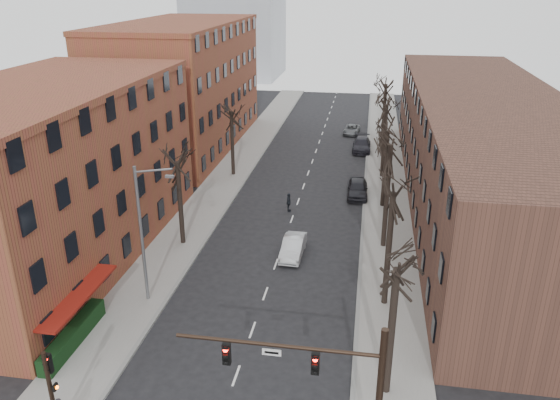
% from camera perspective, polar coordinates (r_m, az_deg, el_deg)
% --- Properties ---
extents(sidewalk_left, '(4.00, 90.00, 0.15)m').
position_cam_1_polar(sidewalk_left, '(57.93, -5.04, 3.00)').
color(sidewalk_left, gray).
rests_on(sidewalk_left, ground).
extents(sidewalk_right, '(4.00, 90.00, 0.15)m').
position_cam_1_polar(sidewalk_right, '(56.26, 10.97, 2.08)').
color(sidewalk_right, gray).
rests_on(sidewalk_right, ground).
extents(building_left_near, '(12.00, 26.00, 12.00)m').
position_cam_1_polar(building_left_near, '(41.66, -22.97, 2.16)').
color(building_left_near, brown).
rests_on(building_left_near, ground).
extents(building_left_far, '(12.00, 28.00, 14.00)m').
position_cam_1_polar(building_left_far, '(66.80, -10.12, 11.48)').
color(building_left_far, brown).
rests_on(building_left_far, ground).
extents(building_right, '(12.00, 50.00, 10.00)m').
position_cam_1_polar(building_right, '(50.95, 20.49, 4.78)').
color(building_right, '#503025').
rests_on(building_right, ground).
extents(awning_left, '(1.20, 7.00, 0.15)m').
position_cam_1_polar(awning_left, '(34.21, -19.66, -13.09)').
color(awning_left, maroon).
rests_on(awning_left, ground).
extents(hedge, '(0.80, 6.00, 1.00)m').
position_cam_1_polar(hedge, '(33.20, -20.78, -13.08)').
color(hedge, black).
rests_on(hedge, sidewalk_left).
extents(tree_right_a, '(5.20, 5.20, 10.00)m').
position_cam_1_polar(tree_right_a, '(29.08, 10.98, -19.16)').
color(tree_right_a, black).
rests_on(tree_right_a, ground).
extents(tree_right_b, '(5.20, 5.20, 10.80)m').
position_cam_1_polar(tree_right_b, '(35.51, 10.81, -10.65)').
color(tree_right_b, black).
rests_on(tree_right_b, ground).
extents(tree_right_c, '(5.20, 5.20, 11.60)m').
position_cam_1_polar(tree_right_c, '(42.47, 10.69, -4.84)').
color(tree_right_c, black).
rests_on(tree_right_c, ground).
extents(tree_right_d, '(5.20, 5.20, 10.00)m').
position_cam_1_polar(tree_right_d, '(49.75, 10.61, -0.70)').
color(tree_right_d, black).
rests_on(tree_right_d, ground).
extents(tree_right_e, '(5.20, 5.20, 10.80)m').
position_cam_1_polar(tree_right_e, '(57.22, 10.56, 2.38)').
color(tree_right_e, black).
rests_on(tree_right_e, ground).
extents(tree_right_f, '(5.20, 5.20, 11.60)m').
position_cam_1_polar(tree_right_f, '(64.82, 10.51, 4.74)').
color(tree_right_f, black).
rests_on(tree_right_f, ground).
extents(tree_left_a, '(5.20, 5.20, 9.50)m').
position_cam_1_polar(tree_left_a, '(42.86, -10.07, -4.54)').
color(tree_left_a, black).
rests_on(tree_left_a, ground).
extents(tree_left_b, '(5.20, 5.20, 9.50)m').
position_cam_1_polar(tree_left_b, '(56.95, -4.89, 2.59)').
color(tree_left_b, black).
rests_on(tree_left_b, ground).
extents(signal_mast_arm, '(8.14, 0.30, 7.20)m').
position_cam_1_polar(signal_mast_arm, '(22.38, 6.22, -18.76)').
color(signal_mast_arm, black).
rests_on(signal_mast_arm, ground).
extents(signal_pole_left, '(0.47, 0.44, 4.40)m').
position_cam_1_polar(signal_pole_left, '(26.92, -22.84, -17.43)').
color(signal_pole_left, black).
rests_on(signal_pole_left, ground).
extents(streetlight, '(2.45, 0.22, 9.03)m').
position_cam_1_polar(streetlight, '(33.84, -14.07, -2.99)').
color(streetlight, slate).
rests_on(streetlight, ground).
extents(silver_sedan, '(1.58, 4.27, 1.40)m').
position_cam_1_polar(silver_sedan, '(40.22, 1.38, -4.93)').
color(silver_sedan, '#BABEC2').
rests_on(silver_sedan, ground).
extents(parked_car_near, '(1.99, 4.69, 1.58)m').
position_cam_1_polar(parked_car_near, '(51.47, 8.10, 1.21)').
color(parked_car_near, black).
rests_on(parked_car_near, ground).
extents(parked_car_mid, '(2.08, 5.12, 1.49)m').
position_cam_1_polar(parked_car_mid, '(65.52, 8.53, 5.73)').
color(parked_car_mid, black).
rests_on(parked_car_mid, ground).
extents(parked_car_far, '(2.25, 4.28, 1.15)m').
position_cam_1_polar(parked_car_far, '(72.74, 7.49, 7.30)').
color(parked_car_far, '#585B60').
rests_on(parked_car_far, ground).
extents(pedestrian_crossing, '(0.60, 1.05, 1.69)m').
position_cam_1_polar(pedestrian_crossing, '(47.64, 0.91, -0.25)').
color(pedestrian_crossing, black).
rests_on(pedestrian_crossing, ground).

